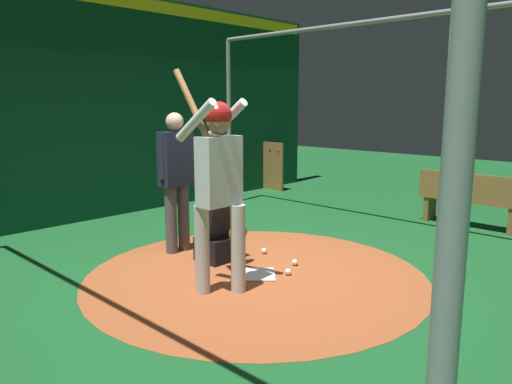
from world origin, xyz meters
TOP-DOWN VIEW (x-y plane):
  - ground_plane at (0.00, 0.00)m, footprint 26.83×26.83m
  - dirt_circle at (0.00, 0.00)m, footprint 3.79×3.79m
  - home_plate at (0.00, 0.00)m, footprint 0.59×0.59m
  - batter at (0.07, -0.61)m, footprint 0.68×0.49m
  - catcher at (-0.67, 0.05)m, footprint 0.58×0.40m
  - umpire at (-1.36, -0.04)m, footprint 0.22×0.49m
  - back_wall at (-3.88, 0.00)m, footprint 0.23×10.83m
  - cage_frame at (0.00, 0.00)m, footprint 6.33×5.16m
  - bat_rack at (-3.64, 4.25)m, footprint 0.82×0.22m
  - bench at (0.88, 3.84)m, footprint 1.52×0.36m
  - baseball_0 at (0.26, 0.25)m, footprint 0.07×0.07m
  - baseball_1 at (-0.46, 0.64)m, footprint 0.07×0.07m
  - baseball_2 at (0.11, 0.55)m, footprint 0.07×0.07m

SIDE VIEW (x-z plane):
  - ground_plane at x=0.00m, z-range 0.00..0.00m
  - dirt_circle at x=0.00m, z-range 0.00..0.01m
  - home_plate at x=0.00m, z-range 0.01..0.02m
  - baseball_0 at x=0.26m, z-range 0.01..0.08m
  - baseball_1 at x=-0.46m, z-range 0.01..0.08m
  - baseball_2 at x=0.11m, z-range 0.01..0.08m
  - catcher at x=-0.67m, z-range -0.10..0.86m
  - bench at x=0.88m, z-range 0.01..0.86m
  - bat_rack at x=-3.64m, z-range -0.03..1.02m
  - umpire at x=-1.36m, z-range 0.12..1.90m
  - batter at x=0.07m, z-range 0.07..2.30m
  - back_wall at x=-3.88m, z-range 0.01..3.71m
  - cage_frame at x=0.00m, z-range 0.65..3.71m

